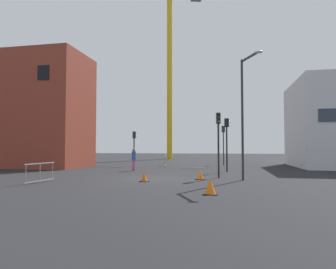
% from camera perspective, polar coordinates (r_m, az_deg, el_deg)
% --- Properties ---
extents(ground, '(160.00, 160.00, 0.00)m').
position_cam_1_polar(ground, '(18.62, -2.76, -8.39)').
color(ground, black).
extents(brick_building, '(10.95, 6.20, 11.05)m').
position_cam_1_polar(brick_building, '(33.02, -24.38, 4.01)').
color(brick_building, brown).
rests_on(brick_building, ground).
extents(construction_crane, '(14.86, 5.29, 28.33)m').
position_cam_1_polar(construction_crane, '(52.59, 0.06, 15.20)').
color(construction_crane, gold).
rests_on(construction_crane, ground).
extents(streetlamp_tall, '(1.10, 1.93, 7.15)m').
position_cam_1_polar(streetlamp_tall, '(18.17, 14.30, 5.08)').
color(streetlamp_tall, '#2D2D30').
rests_on(streetlamp_tall, ground).
extents(traffic_light_near, '(0.39, 0.34, 4.28)m').
position_cam_1_polar(traffic_light_near, '(33.33, 10.44, -0.84)').
color(traffic_light_near, '#2D2D30').
rests_on(traffic_light_near, ground).
extents(traffic_light_far, '(0.30, 0.39, 4.13)m').
position_cam_1_polar(traffic_light_far, '(19.37, 9.52, 0.06)').
color(traffic_light_far, '#232326').
rests_on(traffic_light_far, ground).
extents(traffic_light_corner, '(0.39, 0.34, 4.24)m').
position_cam_1_polar(traffic_light_corner, '(24.39, 11.07, -0.29)').
color(traffic_light_corner, black).
rests_on(traffic_light_corner, ground).
extents(traffic_light_verge, '(0.39, 0.35, 3.56)m').
position_cam_1_polar(traffic_light_verge, '(30.99, -6.43, -1.55)').
color(traffic_light_verge, '#232326').
rests_on(traffic_light_verge, ground).
extents(pedestrian_walking, '(0.34, 0.34, 1.85)m').
position_cam_1_polar(pedestrian_walking, '(25.06, -6.49, -4.37)').
color(pedestrian_walking, '#D14C8C').
rests_on(pedestrian_walking, ground).
extents(safety_barrier_left_run, '(0.26, 2.35, 1.08)m').
position_cam_1_polar(safety_barrier_left_run, '(17.99, -23.08, -6.60)').
color(safety_barrier_left_run, gray).
rests_on(safety_barrier_left_run, ground).
extents(safety_barrier_mid_span, '(0.27, 1.95, 1.08)m').
position_cam_1_polar(safety_barrier_mid_span, '(30.90, -0.50, -5.00)').
color(safety_barrier_mid_span, '#9EA0A5').
rests_on(safety_barrier_mid_span, ground).
extents(safety_barrier_rear, '(2.38, 0.15, 1.08)m').
position_cam_1_polar(safety_barrier_rear, '(27.34, 5.23, -5.31)').
color(safety_barrier_rear, '#B2B5BA').
rests_on(safety_barrier_rear, ground).
extents(traffic_cone_by_barrier, '(0.64, 0.64, 0.64)m').
position_cam_1_polar(traffic_cone_by_barrier, '(12.64, 7.98, -9.81)').
color(traffic_cone_by_barrier, black).
rests_on(traffic_cone_by_barrier, ground).
extents(traffic_cone_striped, '(0.59, 0.59, 0.59)m').
position_cam_1_polar(traffic_cone_striped, '(18.39, 6.09, -7.60)').
color(traffic_cone_striped, black).
rests_on(traffic_cone_striped, ground).
extents(traffic_cone_on_verge, '(0.50, 0.50, 0.51)m').
position_cam_1_polar(traffic_cone_on_verge, '(17.15, -4.52, -8.11)').
color(traffic_cone_on_verge, black).
rests_on(traffic_cone_on_verge, ground).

